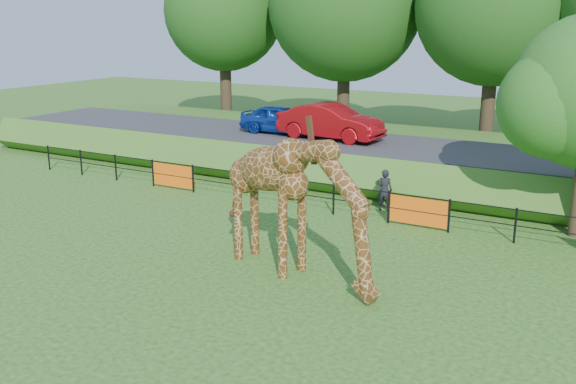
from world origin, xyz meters
The scene contains 9 objects.
ground centered at (0.00, 0.00, 0.00)m, with size 90.00×90.00×0.00m, color #1E5114.
giraffe centered at (1.49, 2.57, 1.90)m, with size 5.31×0.97×3.79m, color #573011, non-canonical shape.
perimeter_fence centered at (0.00, 8.00, 0.55)m, with size 28.07×0.10×1.10m, color black, non-canonical shape.
embankment centered at (0.00, 15.50, 0.65)m, with size 40.00×9.00×1.30m, color #1E5114.
road centered at (0.00, 14.00, 1.36)m, with size 40.00×5.00×0.12m, color #323234.
car_blue centered at (-5.62, 14.20, 2.07)m, with size 1.52×3.79×1.29m, color #1542B2.
car_red centered at (-2.96, 13.93, 2.19)m, with size 1.63×4.68×1.54m, color #B00C12.
visitor centered at (1.36, 9.28, 0.75)m, with size 0.54×0.36×1.49m, color black.
bg_tree_line centered at (1.89, 22.00, 7.19)m, with size 37.30×8.80×11.82m.
Camera 1 is at (8.91, -11.24, 6.54)m, focal length 40.00 mm.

